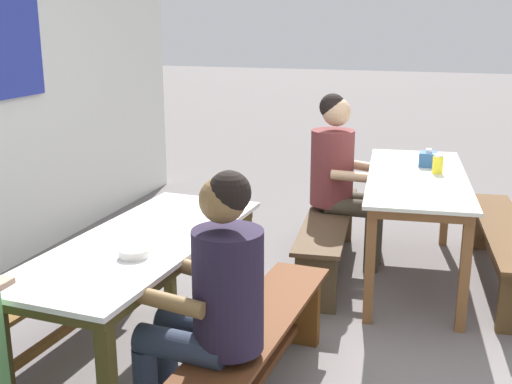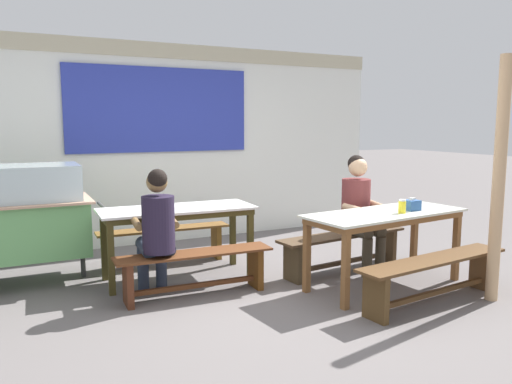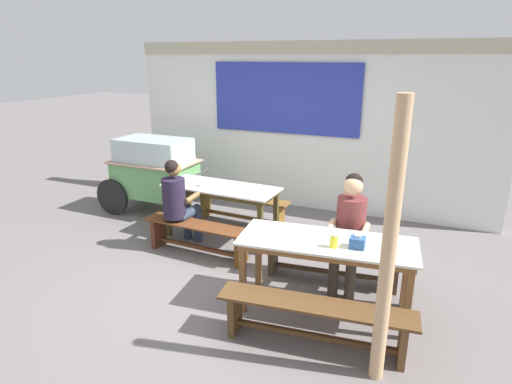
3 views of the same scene
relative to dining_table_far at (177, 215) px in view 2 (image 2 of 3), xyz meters
The scene contains 15 objects.
ground_plane 1.37m from the dining_table_far, 55.46° to the right, with size 40.00×40.00×0.00m, color slate.
backdrop_wall 2.01m from the dining_table_far, 69.33° to the left, with size 6.05×0.23×2.70m.
dining_table_far is the anchor object (origin of this frame).
dining_table_near 2.14m from the dining_table_far, 33.56° to the right, with size 1.77×0.84×0.76m.
bench_far_back 0.72m from the dining_table_far, 87.29° to the left, with size 1.54×0.34×0.43m.
bench_far_front 0.73m from the dining_table_far, 92.71° to the right, with size 1.51×0.38×0.43m.
bench_near_back 1.85m from the dining_table_far, 18.62° to the right, with size 1.65×0.48×0.43m.
bench_near_front 2.59m from the dining_table_far, 44.06° to the right, with size 1.75×0.48×0.43m.
food_cart 1.58m from the dining_table_far, 160.70° to the left, with size 1.71×0.86×1.22m.
person_left_back_turned 0.62m from the dining_table_far, 125.44° to the right, with size 0.43×0.57×1.23m.
person_right_near_table 1.99m from the dining_table_far, 18.18° to the right, with size 0.43×0.54×1.29m.
tissue_box 2.42m from the dining_table_far, 30.64° to the right, with size 0.14×0.12×0.13m.
condiment_jar 2.29m from the dining_table_far, 34.93° to the right, with size 0.07×0.07×0.14m.
soup_bowl 0.27m from the dining_table_far, 160.19° to the right, with size 0.14×0.14×0.04m, color silver.
wooden_support_post 3.13m from the dining_table_far, 39.01° to the right, with size 0.11×0.11×2.24m, color tan.
Camera 2 is at (-2.27, -4.04, 1.65)m, focal length 35.34 mm.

